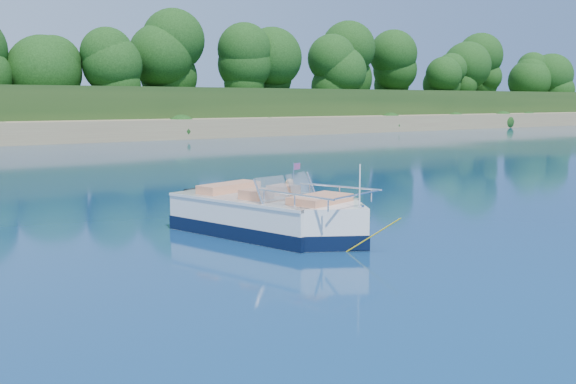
% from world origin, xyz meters
% --- Properties ---
extents(ground, '(160.00, 160.00, 0.00)m').
position_xyz_m(ground, '(0.00, 0.00, 0.00)').
color(ground, '#091E43').
rests_on(ground, ground).
extents(motorboat, '(3.02, 5.54, 1.90)m').
position_xyz_m(motorboat, '(0.68, 1.15, 0.37)').
color(motorboat, white).
rests_on(motorboat, ground).
extents(tow_tube, '(1.64, 1.64, 0.36)m').
position_xyz_m(tow_tube, '(2.10, 2.82, 0.09)').
color(tow_tube, '#FFDC00').
rests_on(tow_tube, ground).
extents(boy, '(0.61, 0.77, 1.39)m').
position_xyz_m(boy, '(2.06, 2.75, 0.00)').
color(boy, tan).
rests_on(boy, ground).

